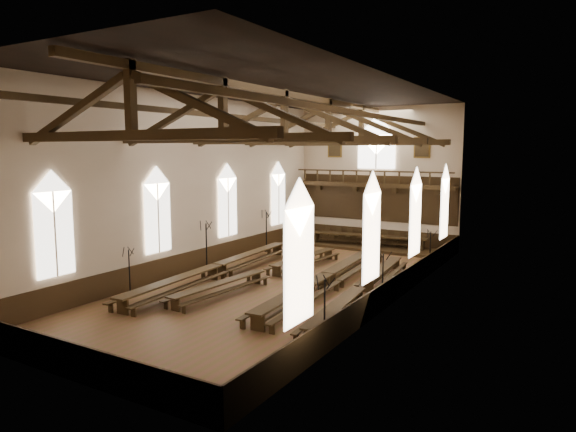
# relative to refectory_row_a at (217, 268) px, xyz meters

# --- Properties ---
(ground) EXTENTS (26.00, 26.00, 0.00)m
(ground) POSITION_rel_refectory_row_a_xyz_m (3.80, 0.83, -0.57)
(ground) COLOR brown
(ground) RESTS_ON ground
(room_walls) EXTENTS (26.00, 26.00, 26.00)m
(room_walls) POSITION_rel_refectory_row_a_xyz_m (3.80, 0.83, 5.89)
(room_walls) COLOR beige
(room_walls) RESTS_ON ground
(wainscot_band) EXTENTS (12.00, 26.00, 1.20)m
(wainscot_band) POSITION_rel_refectory_row_a_xyz_m (3.80, 0.83, 0.03)
(wainscot_band) COLOR #301F0E
(wainscot_band) RESTS_ON ground
(side_windows) EXTENTS (11.85, 19.80, 4.50)m
(side_windows) POSITION_rel_refectory_row_a_xyz_m (3.80, 0.83, 3.17)
(side_windows) COLOR white
(side_windows) RESTS_ON room_walls
(end_window) EXTENTS (2.80, 0.12, 3.80)m
(end_window) POSITION_rel_refectory_row_a_xyz_m (3.80, 13.73, 6.65)
(end_window) COLOR white
(end_window) RESTS_ON room_walls
(minstrels_gallery) EXTENTS (11.80, 1.24, 3.70)m
(minstrels_gallery) POSITION_rel_refectory_row_a_xyz_m (3.80, 13.49, 3.34)
(minstrels_gallery) COLOR #362311
(minstrels_gallery) RESTS_ON room_walls
(portraits) EXTENTS (7.75, 0.09, 1.45)m
(portraits) POSITION_rel_refectory_row_a_xyz_m (3.80, 13.73, 6.53)
(portraits) COLOR brown
(portraits) RESTS_ON room_walls
(roof_trusses) EXTENTS (11.70, 25.70, 2.80)m
(roof_trusses) POSITION_rel_refectory_row_a_xyz_m (3.80, 0.83, 7.65)
(roof_trusses) COLOR #362311
(roof_trusses) RESTS_ON room_walls
(refectory_row_a) EXTENTS (2.05, 14.76, 0.78)m
(refectory_row_a) POSITION_rel_refectory_row_a_xyz_m (0.00, 0.00, 0.00)
(refectory_row_a) COLOR #362311
(refectory_row_a) RESTS_ON ground
(refectory_row_b) EXTENTS (1.82, 13.73, 0.67)m
(refectory_row_b) POSITION_rel_refectory_row_a_xyz_m (2.59, 1.00, -0.08)
(refectory_row_b) COLOR #362311
(refectory_row_b) RESTS_ON ground
(refectory_row_c) EXTENTS (2.06, 14.77, 0.78)m
(refectory_row_c) POSITION_rel_refectory_row_a_xyz_m (6.05, 1.23, 0.00)
(refectory_row_c) COLOR #362311
(refectory_row_c) RESTS_ON ground
(refectory_row_d) EXTENTS (1.96, 13.70, 0.66)m
(refectory_row_d) POSITION_rel_refectory_row_a_xyz_m (8.26, 0.53, -0.08)
(refectory_row_d) COLOR #362311
(refectory_row_d) RESTS_ON ground
(dais) EXTENTS (11.40, 2.78, 0.19)m
(dais) POSITION_rel_refectory_row_a_xyz_m (3.86, 12.23, -0.48)
(dais) COLOR #301F0E
(dais) RESTS_ON ground
(high_table) EXTENTS (8.37, 1.88, 0.78)m
(high_table) POSITION_rel_refectory_row_a_xyz_m (3.86, 12.23, 0.28)
(high_table) COLOR #362311
(high_table) RESTS_ON dais
(high_chairs) EXTENTS (7.63, 0.44, 0.97)m
(high_chairs) POSITION_rel_refectory_row_a_xyz_m (3.86, 13.04, 0.15)
(high_chairs) COLOR #362311
(high_chairs) RESTS_ON dais
(candelabrum_left_near) EXTENTS (0.62, 0.70, 2.28)m
(candelabrum_left_near) POSITION_rel_refectory_row_a_xyz_m (-1.75, -4.53, 0.13)
(candelabrum_left_near) COLOR black
(candelabrum_left_near) RESTS_ON ground
(candelabrum_left_mid) EXTENTS (0.85, 0.85, 2.88)m
(candelabrum_left_mid) POSITION_rel_refectory_row_a_xyz_m (-1.75, 1.28, 0.31)
(candelabrum_left_mid) COLOR black
(candelabrum_left_mid) RESTS_ON ground
(candelabrum_left_far) EXTENTS (0.81, 0.88, 2.87)m
(candelabrum_left_far) POSITION_rel_refectory_row_a_xyz_m (-1.75, 7.68, 0.30)
(candelabrum_left_far) COLOR black
(candelabrum_left_far) RESTS_ON ground
(candelabrum_right_near) EXTENTS (0.74, 0.76, 2.52)m
(candelabrum_right_near) POSITION_rel_refectory_row_a_xyz_m (9.35, -5.68, 0.20)
(candelabrum_right_near) COLOR black
(candelabrum_right_near) RESTS_ON ground
(candelabrum_right_mid) EXTENTS (0.72, 0.71, 2.42)m
(candelabrum_right_mid) POSITION_rel_refectory_row_a_xyz_m (9.35, 0.24, 0.17)
(candelabrum_right_mid) COLOR black
(candelabrum_right_mid) RESTS_ON ground
(candelabrum_right_far) EXTENTS (0.64, 0.71, 2.31)m
(candelabrum_right_far) POSITION_rel_refectory_row_a_xyz_m (9.35, 8.22, 0.13)
(candelabrum_right_far) COLOR black
(candelabrum_right_far) RESTS_ON ground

